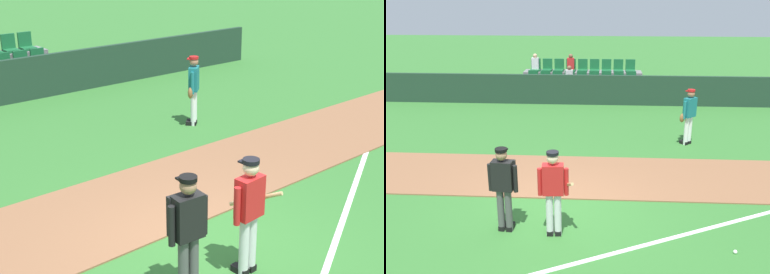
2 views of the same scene
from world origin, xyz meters
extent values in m
plane|color=#33702D|center=(0.00, 0.00, 0.00)|extent=(80.00, 80.00, 0.00)
cube|color=brown|center=(0.00, 1.97, 0.01)|extent=(28.00, 2.62, 0.03)
cube|color=white|center=(3.00, -0.50, 0.01)|extent=(10.76, 5.48, 0.01)
cube|color=#1E3828|center=(0.00, 9.41, 0.64)|extent=(20.00, 0.16, 1.27)
cube|color=slate|center=(0.00, 10.86, 0.15)|extent=(5.55, 2.10, 0.30)
cube|color=slate|center=(0.00, 10.44, 0.50)|extent=(5.45, 0.85, 0.40)
cube|color=#196033|center=(-2.20, 10.34, 0.75)|extent=(0.44, 0.40, 0.08)
cube|color=#196033|center=(-2.20, 10.56, 1.00)|extent=(0.44, 0.08, 0.50)
cube|color=#196033|center=(-1.65, 10.34, 0.75)|extent=(0.44, 0.40, 0.08)
cube|color=#196033|center=(-1.65, 10.56, 1.00)|extent=(0.44, 0.08, 0.50)
cube|color=#196033|center=(-1.10, 10.34, 0.75)|extent=(0.44, 0.40, 0.08)
cube|color=#196033|center=(-1.10, 10.56, 1.00)|extent=(0.44, 0.08, 0.50)
cube|color=#196033|center=(-0.55, 10.34, 0.75)|extent=(0.44, 0.40, 0.08)
cube|color=#196033|center=(-0.55, 10.56, 1.00)|extent=(0.44, 0.08, 0.50)
cube|color=silver|center=(-0.55, 10.39, 1.05)|extent=(0.32, 0.22, 0.52)
sphere|color=brown|center=(-0.55, 10.39, 1.40)|extent=(0.20, 0.20, 0.20)
cube|color=#196033|center=(0.00, 10.34, 0.75)|extent=(0.44, 0.40, 0.08)
cube|color=#196033|center=(0.00, 10.56, 1.00)|extent=(0.44, 0.08, 0.50)
cube|color=#196033|center=(0.55, 10.34, 0.75)|extent=(0.44, 0.40, 0.08)
cube|color=#196033|center=(0.55, 10.56, 1.00)|extent=(0.44, 0.08, 0.50)
cube|color=#196033|center=(1.10, 10.34, 0.75)|extent=(0.44, 0.40, 0.08)
cube|color=#196033|center=(1.10, 10.56, 1.00)|extent=(0.44, 0.08, 0.50)
cube|color=#196033|center=(1.65, 10.34, 0.75)|extent=(0.44, 0.40, 0.08)
cube|color=#196033|center=(1.65, 10.56, 1.00)|extent=(0.44, 0.08, 0.50)
cube|color=#196033|center=(2.20, 10.34, 0.75)|extent=(0.44, 0.40, 0.08)
cube|color=#196033|center=(2.20, 10.56, 1.00)|extent=(0.44, 0.08, 0.50)
cube|color=slate|center=(0.00, 11.29, 0.90)|extent=(5.45, 0.85, 0.40)
cube|color=#196033|center=(-2.20, 11.19, 1.15)|extent=(0.44, 0.40, 0.08)
cube|color=#196033|center=(-2.20, 11.41, 1.40)|extent=(0.44, 0.08, 0.50)
cube|color=silver|center=(-2.20, 11.24, 1.45)|extent=(0.32, 0.22, 0.52)
sphere|color=tan|center=(-2.20, 11.24, 1.80)|extent=(0.20, 0.20, 0.20)
cube|color=#196033|center=(-1.65, 11.19, 1.15)|extent=(0.44, 0.40, 0.08)
cube|color=#196033|center=(-1.65, 11.41, 1.40)|extent=(0.44, 0.08, 0.50)
cube|color=#196033|center=(-1.10, 11.19, 1.15)|extent=(0.44, 0.40, 0.08)
cube|color=#196033|center=(-1.10, 11.41, 1.40)|extent=(0.44, 0.08, 0.50)
cube|color=#196033|center=(-0.55, 11.19, 1.15)|extent=(0.44, 0.40, 0.08)
cube|color=#196033|center=(-0.55, 11.41, 1.40)|extent=(0.44, 0.08, 0.50)
cube|color=red|center=(-0.55, 11.24, 1.45)|extent=(0.32, 0.22, 0.52)
sphere|color=brown|center=(-0.55, 11.24, 1.80)|extent=(0.20, 0.20, 0.20)
cube|color=#196033|center=(0.00, 11.19, 1.15)|extent=(0.44, 0.40, 0.08)
cube|color=#196033|center=(0.00, 11.41, 1.40)|extent=(0.44, 0.08, 0.50)
cube|color=#196033|center=(0.55, 11.19, 1.15)|extent=(0.44, 0.40, 0.08)
cube|color=#196033|center=(0.55, 11.41, 1.40)|extent=(0.44, 0.08, 0.50)
cube|color=#196033|center=(1.10, 11.19, 1.15)|extent=(0.44, 0.40, 0.08)
cube|color=#196033|center=(1.10, 11.41, 1.40)|extent=(0.44, 0.08, 0.50)
cube|color=#196033|center=(1.65, 11.19, 1.15)|extent=(0.44, 0.40, 0.08)
cube|color=#196033|center=(1.65, 11.41, 1.40)|extent=(0.44, 0.08, 0.50)
cube|color=#196033|center=(2.20, 11.19, 1.15)|extent=(0.44, 0.40, 0.08)
cube|color=#196033|center=(2.20, 11.41, 1.40)|extent=(0.44, 0.08, 0.50)
cylinder|color=silver|center=(-0.04, -0.84, 0.45)|extent=(0.14, 0.14, 0.90)
cylinder|color=silver|center=(0.12, -0.83, 0.45)|extent=(0.14, 0.14, 0.90)
cube|color=black|center=(-0.05, -0.78, 0.05)|extent=(0.14, 0.27, 0.10)
cube|color=black|center=(0.11, -0.77, 0.05)|extent=(0.14, 0.27, 0.10)
cube|color=red|center=(0.04, -0.84, 1.20)|extent=(0.41, 0.25, 0.60)
cylinder|color=red|center=(-0.21, -0.85, 1.15)|extent=(0.09, 0.09, 0.55)
cylinder|color=red|center=(0.29, -0.82, 1.15)|extent=(0.09, 0.09, 0.55)
sphere|color=beige|center=(0.04, -0.84, 1.63)|extent=(0.22, 0.22, 0.22)
cylinder|color=black|center=(0.04, -0.84, 1.73)|extent=(0.23, 0.23, 0.06)
cube|color=black|center=(0.03, -0.74, 1.70)|extent=(0.19, 0.13, 0.02)
cylinder|color=tan|center=(0.28, -0.72, 1.05)|extent=(0.34, 0.76, 0.41)
cylinder|color=#4C4C4C|center=(-1.03, -0.72, 0.45)|extent=(0.14, 0.14, 0.90)
cylinder|color=#4C4C4C|center=(-0.87, -0.73, 0.45)|extent=(0.14, 0.14, 0.90)
cube|color=black|center=(-1.03, -0.66, 0.05)|extent=(0.14, 0.27, 0.10)
cube|color=black|center=(-0.87, -0.67, 0.05)|extent=(0.14, 0.27, 0.10)
cube|color=black|center=(-0.95, -0.73, 1.20)|extent=(0.42, 0.25, 0.60)
cylinder|color=black|center=(-1.20, -0.71, 1.15)|extent=(0.09, 0.09, 0.55)
cylinder|color=black|center=(-0.70, -0.75, 1.15)|extent=(0.09, 0.09, 0.55)
sphere|color=#9E7051|center=(-0.95, -0.73, 1.63)|extent=(0.22, 0.22, 0.22)
cylinder|color=black|center=(-0.95, -0.73, 1.73)|extent=(0.23, 0.23, 0.06)
cube|color=black|center=(-0.94, -0.63, 1.70)|extent=(0.19, 0.13, 0.02)
cube|color=black|center=(-0.94, -0.60, 1.20)|extent=(0.45, 0.12, 0.56)
cylinder|color=white|center=(3.57, 4.57, 0.45)|extent=(0.14, 0.14, 0.90)
cylinder|color=white|center=(3.69, 4.67, 0.45)|extent=(0.14, 0.14, 0.90)
cube|color=black|center=(3.53, 4.61, 0.05)|extent=(0.26, 0.27, 0.10)
cube|color=black|center=(3.65, 4.72, 0.05)|extent=(0.26, 0.27, 0.10)
cube|color=#197075|center=(3.63, 4.62, 1.20)|extent=(0.44, 0.43, 0.60)
cylinder|color=#197075|center=(3.45, 4.45, 1.15)|extent=(0.09, 0.09, 0.55)
cylinder|color=#197075|center=(3.82, 4.79, 1.15)|extent=(0.09, 0.09, 0.55)
sphere|color=#9E7051|center=(3.63, 4.62, 1.63)|extent=(0.22, 0.22, 0.22)
cylinder|color=#B21919|center=(3.63, 4.62, 1.73)|extent=(0.23, 0.23, 0.06)
cube|color=#B21919|center=(3.57, 4.70, 1.70)|extent=(0.21, 0.21, 0.02)
ellipsoid|color=brown|center=(3.40, 4.48, 0.90)|extent=(0.23, 0.22, 0.28)
sphere|color=white|center=(3.42, -1.27, 0.04)|extent=(0.07, 0.07, 0.07)
camera|label=1|loc=(-4.75, -5.35, 4.50)|focal=50.32mm
camera|label=2|loc=(0.93, -7.91, 4.51)|focal=38.83mm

